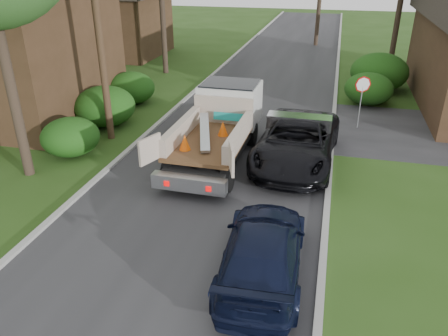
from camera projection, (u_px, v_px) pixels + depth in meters
ground at (195, 211)px, 13.98m from camera, size 120.00×120.00×0.00m
road at (253, 112)px, 22.69m from camera, size 8.00×90.00×0.02m
curb_left at (178, 106)px, 23.57m from camera, size 0.20×90.00×0.12m
curb_right at (334, 118)px, 21.77m from camera, size 0.20×90.00×0.12m
stop_sign at (362, 91)px, 19.90m from camera, size 0.71×0.32×2.48m
utility_pole at (97, 17)px, 17.26m from camera, size 2.42×1.25×10.00m
house_left_far at (116, 15)px, 34.78m from camera, size 7.56×7.56×6.00m
hedge_left_a at (70, 137)px, 17.62m from camera, size 2.34×2.34×1.53m
hedge_left_b at (105, 106)px, 20.66m from camera, size 2.86×2.86×1.87m
hedge_left_c at (131, 88)px, 23.82m from camera, size 2.60×2.60×1.70m
hedge_right_a at (369, 89)px, 23.66m from camera, size 2.60×2.60×1.70m
hedge_right_b at (379, 72)px, 26.01m from camera, size 3.38×3.38×2.21m
flatbed_truck at (222, 119)px, 17.67m from camera, size 3.19×6.83×2.58m
black_pickup at (297, 141)px, 16.92m from camera, size 3.22×6.42×1.74m
navy_suv at (263, 250)px, 10.92m from camera, size 2.27×5.03×1.43m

